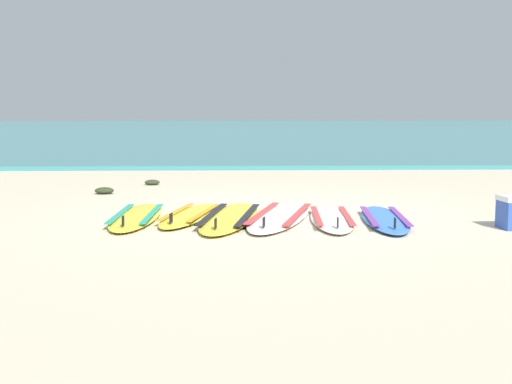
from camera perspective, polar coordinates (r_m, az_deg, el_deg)
ground_plane at (r=8.47m, az=1.95°, el=-2.01°), size 80.00×80.00×0.00m
sea at (r=44.63m, az=-1.09°, el=5.50°), size 80.00×60.00×0.10m
surfboard_0 at (r=8.27m, az=-10.33°, el=-2.10°), size 0.59×2.19×0.18m
surfboard_1 at (r=8.28m, az=-5.71°, el=-2.00°), size 0.92×2.07×0.18m
surfboard_2 at (r=8.07m, az=-2.27°, el=-2.21°), size 0.98×2.51×0.18m
surfboard_3 at (r=8.15m, az=2.10°, el=-2.12°), size 1.22×2.56×0.18m
surfboard_4 at (r=8.03m, az=6.57°, el=-2.30°), size 0.63×2.05×0.18m
surfboard_5 at (r=8.10m, az=11.07°, el=-2.30°), size 0.69×2.10×0.18m
seaweed_clump_near_shoreline at (r=11.98m, az=-8.98°, el=0.84°), size 0.27×0.22×0.09m
seaweed_clump_mid_sand at (r=10.85m, az=-13.01°, el=0.12°), size 0.31×0.25×0.11m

